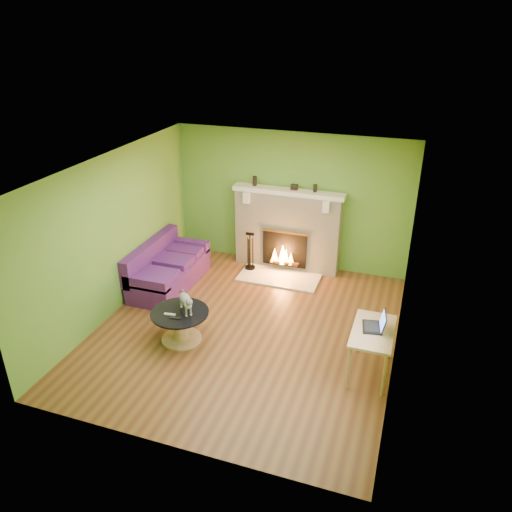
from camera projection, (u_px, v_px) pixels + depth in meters
The scene contains 22 objects.
floor at pixel (247, 329), 7.85m from camera, with size 5.00×5.00×0.00m, color brown.
ceiling at pixel (245, 168), 6.71m from camera, with size 5.00×5.00×0.00m, color white.
wall_back at pixel (291, 201), 9.41m from camera, with size 5.00×5.00×0.00m, color #549530.
wall_front at pixel (163, 354), 5.15m from camera, with size 5.00×5.00×0.00m, color #549530.
wall_left at pixel (113, 235), 7.93m from camera, with size 5.00×5.00×0.00m, color #549530.
wall_right at pixel (405, 279), 6.62m from camera, with size 5.00×5.00×0.00m, color #549530.
window_frame at pixel (401, 295), 5.75m from camera, with size 1.20×1.20×0.00m, color silver.
window_pane at pixel (401, 294), 5.75m from camera, with size 1.06×1.06×0.00m, color white.
fireplace at pixel (288, 230), 9.48m from camera, with size 2.10×0.46×1.58m.
hearth at pixel (279, 277), 9.37m from camera, with size 1.50×0.75×0.03m, color beige.
mantel at pixel (288, 192), 9.13m from camera, with size 2.10×0.28×0.08m, color silver.
sofa at pixel (167, 269), 9.02m from camera, with size 0.85×1.79×0.80m.
coffee_table at pixel (181, 324), 7.48m from camera, with size 0.87×0.87×0.49m.
desk at pixel (373, 335), 6.64m from camera, with size 0.54×0.94×0.69m.
cat at pixel (185, 302), 7.33m from camera, with size 0.20×0.53×0.33m, color slate, non-canonical shape.
remote_silver at pixel (170, 314), 7.31m from camera, with size 0.17×0.04×0.02m, color #949497.
remote_black at pixel (175, 318), 7.22m from camera, with size 0.16×0.04×0.02m, color black.
laptop at pixel (373, 320), 6.60m from camera, with size 0.29×0.33×0.25m, color black, non-canonical shape.
fire_tools at pixel (250, 251), 9.51m from camera, with size 0.20×0.20×0.75m, color black, non-canonical shape.
mantel_vase_left at pixel (255, 181), 9.29m from camera, with size 0.08×0.08×0.18m, color black.
mantel_vase_right at pixel (315, 188), 8.96m from camera, with size 0.07×0.07×0.14m, color black.
mantel_box at pixel (294, 187), 9.09m from camera, with size 0.12×0.08×0.10m, color black.
Camera 1 is at (2.26, -6.16, 4.46)m, focal length 35.00 mm.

